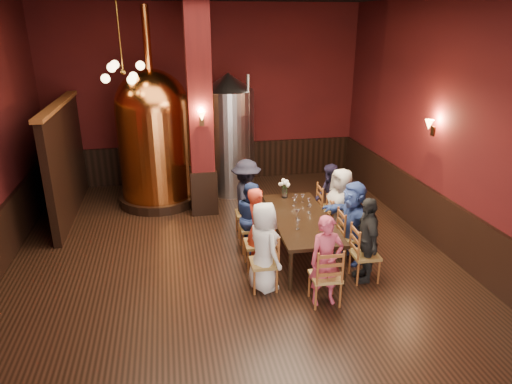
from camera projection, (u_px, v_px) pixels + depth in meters
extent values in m
plane|color=black|center=(236.00, 272.00, 7.88)|extent=(10.00, 10.00, 0.00)
cube|color=#4C1010|center=(205.00, 96.00, 11.67)|extent=(8.00, 0.02, 4.50)
cube|color=#4C1010|center=(368.00, 377.00, 2.50)|extent=(8.00, 0.02, 4.50)
cube|color=#4C1010|center=(465.00, 134.00, 7.80)|extent=(0.02, 10.00, 4.50)
cube|color=black|center=(448.00, 227.00, 8.42)|extent=(0.08, 9.90, 1.00)
cube|color=black|center=(208.00, 162.00, 12.26)|extent=(7.90, 0.08, 1.00)
cube|color=#4C1010|center=(200.00, 113.00, 9.60)|extent=(0.58, 0.58, 4.50)
cube|color=black|center=(66.00, 163.00, 9.82)|extent=(0.22, 3.50, 2.40)
cube|color=black|center=(301.00, 219.00, 8.22)|extent=(1.09, 2.44, 0.06)
cylinder|color=black|center=(291.00, 271.00, 7.23)|extent=(0.07, 0.07, 0.69)
cylinder|color=black|center=(344.00, 267.00, 7.36)|extent=(0.07, 0.07, 0.69)
cylinder|color=black|center=(265.00, 214.00, 9.34)|extent=(0.07, 0.07, 0.69)
cylinder|color=black|center=(307.00, 212.00, 9.47)|extent=(0.07, 0.07, 0.69)
imported|color=silver|center=(264.00, 247.00, 7.16)|extent=(0.68, 0.83, 1.48)
imported|color=red|center=(257.00, 229.00, 7.78)|extent=(0.37, 0.55, 1.48)
imported|color=navy|center=(251.00, 217.00, 8.42)|extent=(0.45, 0.71, 1.34)
imported|color=black|center=(246.00, 198.00, 9.00)|extent=(0.68, 1.07, 1.57)
imported|color=black|center=(367.00, 240.00, 7.41)|extent=(0.47, 0.90, 1.46)
imported|color=#324B97|center=(352.00, 222.00, 8.03)|extent=(0.78, 1.45, 1.49)
imported|color=beige|center=(340.00, 207.00, 8.63)|extent=(0.67, 0.84, 1.51)
imported|color=black|center=(329.00, 197.00, 9.28)|extent=(0.40, 0.70, 1.38)
imported|color=#B33B55|center=(326.00, 261.00, 6.79)|extent=(0.52, 0.35, 1.43)
cylinder|color=black|center=(159.00, 197.00, 10.89)|extent=(1.86, 1.86, 0.21)
cylinder|color=orange|center=(156.00, 152.00, 10.49)|extent=(1.78, 1.78, 2.06)
sphere|color=orange|center=(152.00, 107.00, 10.12)|extent=(1.65, 1.65, 1.65)
cylinder|color=orange|center=(147.00, 38.00, 9.61)|extent=(0.17, 0.17, 1.34)
cylinder|color=#B2B2B7|center=(229.00, 142.00, 11.18)|extent=(1.53, 1.53, 2.53)
cone|color=#B2B2B7|center=(228.00, 81.00, 10.66)|extent=(1.21, 1.21, 0.40)
cylinder|color=#B2B2B7|center=(248.00, 135.00, 10.79)|extent=(0.08, 0.08, 2.83)
cylinder|color=white|center=(285.00, 193.00, 9.08)|extent=(0.11, 0.11, 0.21)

